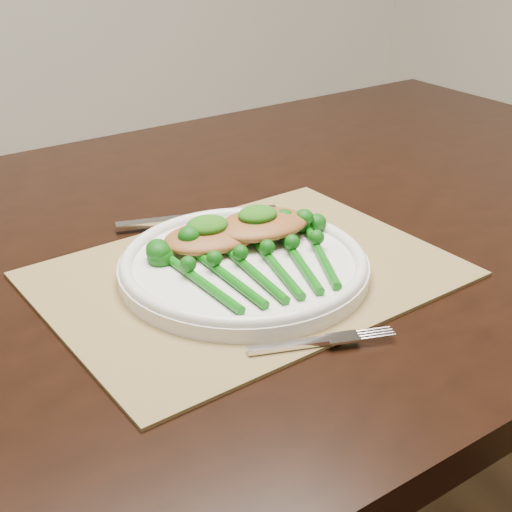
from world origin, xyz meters
name	(u,v)px	position (x,y,z in m)	size (l,w,h in m)	color
dining_table	(232,449)	(0.14, -0.08, 0.38)	(1.70, 1.10, 0.75)	black
placemat	(248,274)	(0.10, -0.21, 0.75)	(0.44, 0.32, 0.00)	olive
dinner_plate	(244,264)	(0.10, -0.21, 0.77)	(0.28, 0.28, 0.03)	white
knife	(183,219)	(0.09, -0.05, 0.76)	(0.21, 0.06, 0.01)	silver
fork	(331,340)	(0.11, -0.37, 0.76)	(0.14, 0.05, 0.00)	silver
chicken_fillet_left	(212,237)	(0.08, -0.16, 0.78)	(0.12, 0.08, 0.02)	#9A5C2C
chicken_fillet_right	(262,224)	(0.14, -0.17, 0.79)	(0.12, 0.08, 0.02)	#9A5C2C
pesto_dollop_left	(207,225)	(0.08, -0.15, 0.80)	(0.05, 0.04, 0.02)	#154D0B
pesto_dollop_right	(258,214)	(0.14, -0.17, 0.80)	(0.05, 0.04, 0.02)	#154D0B
broccolini_bundle	(263,267)	(0.11, -0.24, 0.78)	(0.18, 0.19, 0.04)	#0B590C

